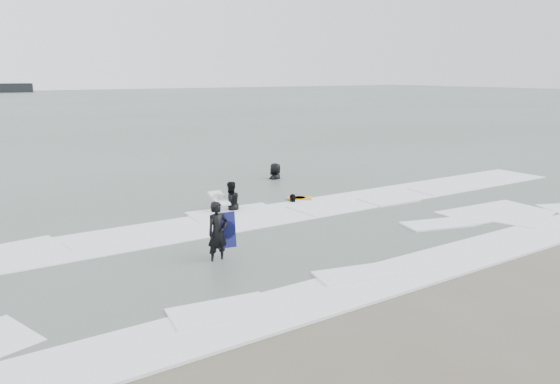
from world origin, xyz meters
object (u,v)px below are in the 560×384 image
surfer_wading (231,212)px  surfer_right_far (275,180)px  surfer_right_near (293,204)px  surfer_centre (219,262)px

surfer_wading → surfer_right_far: surfer_right_far is taller
surfer_wading → surfer_right_near: 2.64m
surfer_right_far → surfer_wading: bearing=3.5°
surfer_right_near → surfer_right_far: size_ratio=0.79×
surfer_centre → surfer_right_far: (7.50, 8.84, 0.00)m
surfer_wading → surfer_right_far: size_ratio=0.86×
surfer_centre → surfer_wading: surfer_centre is taller
surfer_right_near → surfer_right_far: 4.88m
surfer_centre → surfer_wading: (2.82, 4.59, 0.00)m
surfer_wading → surfer_right_far: bearing=-138.7°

